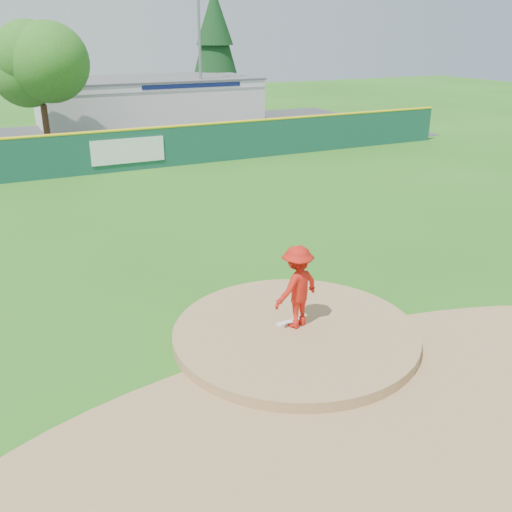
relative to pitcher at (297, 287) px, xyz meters
name	(u,v)px	position (x,y,z in m)	size (l,w,h in m)	color
ground	(295,339)	(-0.10, -0.15, -1.21)	(120.00, 120.00, 0.00)	#286B19
pitchers_mound	(295,339)	(-0.10, -0.15, -1.21)	(5.50, 5.50, 0.50)	#9E774C
pitching_rubber	(289,322)	(-0.10, 0.15, -0.94)	(0.60, 0.15, 0.04)	white
infield_dirt_arc	(377,413)	(-0.10, -3.15, -1.20)	(15.40, 15.40, 0.01)	#9E774C
parking_lot	(79,142)	(-0.10, 26.85, -1.20)	(44.00, 16.00, 0.02)	#38383A
pitcher	(297,287)	(0.00, 0.00, 0.00)	(1.23, 0.71, 1.91)	red
van	(198,139)	(5.66, 21.22, -0.54)	(2.13, 4.62, 1.28)	silver
pool_building_grp	(148,101)	(5.90, 31.85, 0.46)	(15.20, 8.20, 3.31)	silver
fence_banners	(27,160)	(-3.88, 17.77, -0.21)	(12.88, 0.04, 1.20)	#560C18
outfield_fence	(110,150)	(-0.10, 17.85, -0.12)	(40.00, 0.14, 2.07)	#164839
deciduous_tree	(38,68)	(-2.10, 24.85, 3.35)	(5.60, 5.60, 7.36)	#382314
conifer_tree	(215,42)	(12.90, 35.85, 4.34)	(4.40, 4.40, 9.50)	#382314
light_pole_right	(200,45)	(8.90, 28.85, 4.34)	(1.75, 0.25, 10.00)	gray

